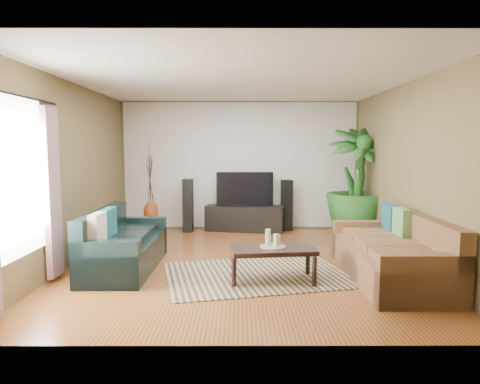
{
  "coord_description": "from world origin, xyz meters",
  "views": [
    {
      "loc": [
        -0.01,
        -6.34,
        1.74
      ],
      "look_at": [
        0.0,
        0.2,
        1.05
      ],
      "focal_mm": 32.0,
      "sensor_mm": 36.0,
      "label": 1
    }
  ],
  "objects_px": {
    "sofa_right": "(390,248)",
    "speaker_left": "(188,205)",
    "sofa_left": "(125,239)",
    "tv_stand": "(245,218)",
    "potted_plant": "(358,183)",
    "vase": "(151,211)",
    "pedestal": "(151,226)",
    "side_table": "(119,238)",
    "speaker_right": "(287,205)",
    "coffee_table": "(273,264)",
    "television": "(245,189)"
  },
  "relations": [
    {
      "from": "sofa_right",
      "to": "speaker_left",
      "type": "bearing_deg",
      "value": -136.83
    },
    {
      "from": "sofa_left",
      "to": "tv_stand",
      "type": "bearing_deg",
      "value": -31.9
    },
    {
      "from": "potted_plant",
      "to": "vase",
      "type": "xyz_separation_m",
      "value": [
        -4.03,
        0.32,
        -0.6
      ]
    },
    {
      "from": "pedestal",
      "to": "side_table",
      "type": "distance_m",
      "value": 1.53
    },
    {
      "from": "potted_plant",
      "to": "vase",
      "type": "bearing_deg",
      "value": 175.4
    },
    {
      "from": "sofa_left",
      "to": "potted_plant",
      "type": "distance_m",
      "value": 4.48
    },
    {
      "from": "sofa_left",
      "to": "vase",
      "type": "bearing_deg",
      "value": 3.52
    },
    {
      "from": "speaker_right",
      "to": "vase",
      "type": "xyz_separation_m",
      "value": [
        -2.76,
        -0.39,
        -0.07
      ]
    },
    {
      "from": "sofa_left",
      "to": "speaker_right",
      "type": "height_order",
      "value": "speaker_right"
    },
    {
      "from": "sofa_left",
      "to": "side_table",
      "type": "distance_m",
      "value": 1.01
    },
    {
      "from": "speaker_left",
      "to": "side_table",
      "type": "distance_m",
      "value": 2.02
    },
    {
      "from": "speaker_right",
      "to": "vase",
      "type": "distance_m",
      "value": 2.79
    },
    {
      "from": "coffee_table",
      "to": "tv_stand",
      "type": "xyz_separation_m",
      "value": [
        -0.32,
        3.34,
        0.05
      ]
    },
    {
      "from": "coffee_table",
      "to": "television",
      "type": "height_order",
      "value": "television"
    },
    {
      "from": "television",
      "to": "vase",
      "type": "relative_size",
      "value": 2.92
    },
    {
      "from": "speaker_right",
      "to": "vase",
      "type": "height_order",
      "value": "speaker_right"
    },
    {
      "from": "sofa_right",
      "to": "tv_stand",
      "type": "height_order",
      "value": "sofa_right"
    },
    {
      "from": "sofa_right",
      "to": "vase",
      "type": "relative_size",
      "value": 5.57
    },
    {
      "from": "sofa_right",
      "to": "vase",
      "type": "xyz_separation_m",
      "value": [
        -3.75,
        2.96,
        0.03
      ]
    },
    {
      "from": "television",
      "to": "potted_plant",
      "type": "bearing_deg",
      "value": -17.39
    },
    {
      "from": "sofa_right",
      "to": "speaker_right",
      "type": "distance_m",
      "value": 3.5
    },
    {
      "from": "coffee_table",
      "to": "potted_plant",
      "type": "distance_m",
      "value": 3.35
    },
    {
      "from": "speaker_left",
      "to": "television",
      "type": "bearing_deg",
      "value": 8.44
    },
    {
      "from": "sofa_left",
      "to": "sofa_right",
      "type": "height_order",
      "value": "same"
    },
    {
      "from": "television",
      "to": "speaker_right",
      "type": "relative_size",
      "value": 1.11
    },
    {
      "from": "tv_stand",
      "to": "speaker_left",
      "type": "xyz_separation_m",
      "value": [
        -1.17,
        -0.08,
        0.28
      ]
    },
    {
      "from": "side_table",
      "to": "coffee_table",
      "type": "bearing_deg",
      "value": -31.72
    },
    {
      "from": "speaker_left",
      "to": "vase",
      "type": "distance_m",
      "value": 0.76
    },
    {
      "from": "speaker_left",
      "to": "vase",
      "type": "relative_size",
      "value": 2.71
    },
    {
      "from": "coffee_table",
      "to": "side_table",
      "type": "relative_size",
      "value": 2.23
    },
    {
      "from": "vase",
      "to": "sofa_left",
      "type": "bearing_deg",
      "value": -86.68
    },
    {
      "from": "side_table",
      "to": "television",
      "type": "bearing_deg",
      "value": 41.72
    },
    {
      "from": "sofa_right",
      "to": "coffee_table",
      "type": "relative_size",
      "value": 2.06
    },
    {
      "from": "tv_stand",
      "to": "pedestal",
      "type": "bearing_deg",
      "value": -158.63
    },
    {
      "from": "potted_plant",
      "to": "pedestal",
      "type": "relative_size",
      "value": 6.75
    },
    {
      "from": "speaker_left",
      "to": "side_table",
      "type": "bearing_deg",
      "value": -114.06
    },
    {
      "from": "television",
      "to": "potted_plant",
      "type": "relative_size",
      "value": 0.55
    },
    {
      "from": "sofa_left",
      "to": "tv_stand",
      "type": "height_order",
      "value": "sofa_left"
    },
    {
      "from": "speaker_left",
      "to": "tv_stand",
      "type": "bearing_deg",
      "value": 7.47
    },
    {
      "from": "coffee_table",
      "to": "speaker_left",
      "type": "distance_m",
      "value": 3.6
    },
    {
      "from": "coffee_table",
      "to": "television",
      "type": "bearing_deg",
      "value": 89.04
    },
    {
      "from": "sofa_right",
      "to": "vase",
      "type": "height_order",
      "value": "sofa_right"
    },
    {
      "from": "sofa_left",
      "to": "speaker_left",
      "type": "relative_size",
      "value": 1.79
    },
    {
      "from": "tv_stand",
      "to": "speaker_left",
      "type": "bearing_deg",
      "value": -164.61
    },
    {
      "from": "side_table",
      "to": "pedestal",
      "type": "bearing_deg",
      "value": 82.2
    },
    {
      "from": "sofa_left",
      "to": "coffee_table",
      "type": "relative_size",
      "value": 1.8
    },
    {
      "from": "coffee_table",
      "to": "speaker_left",
      "type": "bearing_deg",
      "value": 108.15
    },
    {
      "from": "pedestal",
      "to": "sofa_left",
      "type": "bearing_deg",
      "value": -86.68
    },
    {
      "from": "tv_stand",
      "to": "speaker_right",
      "type": "relative_size",
      "value": 1.51
    },
    {
      "from": "coffee_table",
      "to": "vase",
      "type": "xyz_separation_m",
      "value": [
        -2.2,
        3.01,
        0.24
      ]
    }
  ]
}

